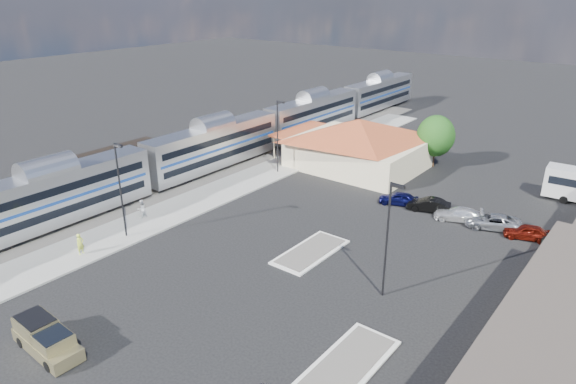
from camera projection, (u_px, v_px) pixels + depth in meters
The scene contains 21 objects.
ground at pixel (260, 248), 45.05m from camera, with size 280.00×280.00×0.00m, color black.
railbed at pixel (173, 173), 62.86m from camera, with size 16.00×100.00×0.12m, color #4C4944.
platform at pixel (213, 195), 56.25m from camera, with size 5.50×92.00×0.18m, color gray.
passenger_train at pixel (214, 147), 63.19m from camera, with size 3.00×104.00×5.55m.
freight_cars at pixel (106, 169), 58.61m from camera, with size 2.80×46.00×4.00m.
station_depot at pixel (358, 143), 64.03m from camera, with size 18.35×12.24×6.20m.
traffic_island_south at pixel (311, 252), 44.20m from camera, with size 3.30×7.50×0.21m.
traffic_island_north at pixel (349, 363), 31.18m from camera, with size 3.30×7.50×0.21m.
lamp_plat_s at pixel (120, 183), 44.89m from camera, with size 1.08×0.25×9.00m.
lamp_plat_n at pixel (278, 131), 60.97m from camera, with size 1.08×0.25×9.00m.
lamp_lot at pixel (389, 231), 36.15m from camera, with size 1.08×0.25×9.00m.
tree_depot at pixel (436, 136), 63.76m from camera, with size 4.71×4.71×6.63m.
pickup_truck at pixel (47, 339), 32.02m from camera, with size 5.49×2.17×1.88m.
person_a at pixel (80, 244), 43.36m from camera, with size 0.68×0.45×1.86m, color #CDE046.
person_b at pixel (142, 209), 50.23m from camera, with size 0.90×0.70×1.86m, color silver.
parked_car_a at pixel (399, 198), 53.72m from camera, with size 1.65×4.10×1.40m, color #0E0F46.
parked_car_b at pixel (429, 205), 52.11m from camera, with size 1.50×4.30×1.42m, color black.
parked_car_c at pixel (458, 214), 50.08m from camera, with size 1.87×4.60×1.33m, color silver.
parked_car_d at pixel (492, 221), 48.46m from camera, with size 2.35×5.10×1.42m, color #9A9EA3.
parked_car_e at pixel (527, 232), 46.42m from camera, with size 1.63×4.05×1.38m, color maroon.
parked_car_f at pixel (567, 241), 44.82m from camera, with size 1.42×4.08×1.35m, color black.
Camera 1 is at (26.48, -29.99, 21.43)m, focal length 32.00 mm.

